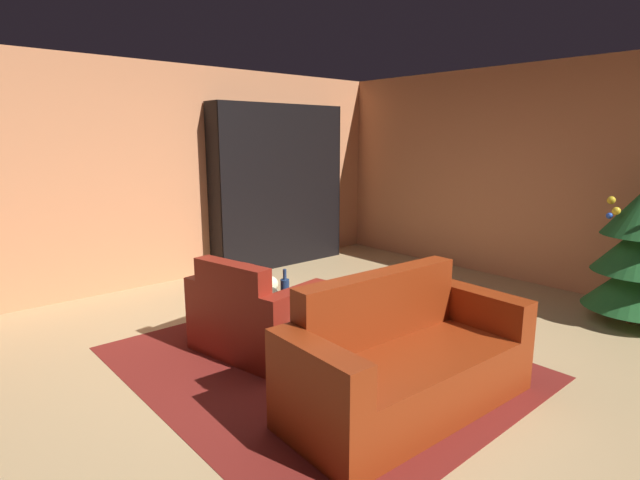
{
  "coord_description": "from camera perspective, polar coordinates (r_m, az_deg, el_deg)",
  "views": [
    {
      "loc": [
        2.75,
        -2.54,
        1.75
      ],
      "look_at": [
        -0.33,
        0.17,
        0.9
      ],
      "focal_mm": 27.97,
      "sensor_mm": 36.0,
      "label": 1
    }
  ],
  "objects": [
    {
      "name": "ground_plane",
      "position": [
        4.13,
        1.31,
        -13.4
      ],
      "size": [
        7.9,
        7.9,
        0.0
      ],
      "primitive_type": "plane",
      "color": "tan"
    },
    {
      "name": "wall_back",
      "position": [
        6.49,
        23.66,
        6.75
      ],
      "size": [
        6.01,
        0.06,
        2.6
      ],
      "primitive_type": "cube",
      "color": "#CA7E52",
      "rests_on": "ground"
    },
    {
      "name": "wall_left",
      "position": [
        6.28,
        -17.52,
        7.05
      ],
      "size": [
        0.06,
        6.71,
        2.6
      ],
      "primitive_type": "cube",
      "color": "#CA7E52",
      "rests_on": "ground"
    },
    {
      "name": "area_rug",
      "position": [
        4.07,
        -0.39,
        -13.77
      ],
      "size": [
        2.95,
        2.54,
        0.01
      ],
      "primitive_type": "cube",
      "color": "maroon",
      "rests_on": "ground"
    },
    {
      "name": "bookshelf_unit",
      "position": [
        6.94,
        -3.88,
        5.91
      ],
      "size": [
        0.34,
        1.99,
        2.18
      ],
      "color": "black",
      "rests_on": "ground"
    },
    {
      "name": "armchair_red",
      "position": [
        4.17,
        -7.48,
        -8.9
      ],
      "size": [
        1.11,
        0.84,
        0.81
      ],
      "color": "maroon",
      "rests_on": "ground"
    },
    {
      "name": "couch_red",
      "position": [
        3.41,
        9.66,
        -13.73
      ],
      "size": [
        0.83,
        1.76,
        0.86
      ],
      "color": "maroon",
      "rests_on": "ground"
    },
    {
      "name": "coffee_table",
      "position": [
        4.04,
        -1.15,
        -8.35
      ],
      "size": [
        0.73,
        0.73,
        0.4
      ],
      "color": "black",
      "rests_on": "ground"
    },
    {
      "name": "book_stack_on_table",
      "position": [
        4.02,
        -1.34,
        -7.33
      ],
      "size": [
        0.18,
        0.15,
        0.08
      ],
      "color": "red",
      "rests_on": "coffee_table"
    },
    {
      "name": "bottle_on_table",
      "position": [
        4.01,
        -4.03,
        -6.05
      ],
      "size": [
        0.07,
        0.07,
        0.32
      ],
      "color": "navy",
      "rests_on": "coffee_table"
    }
  ]
}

